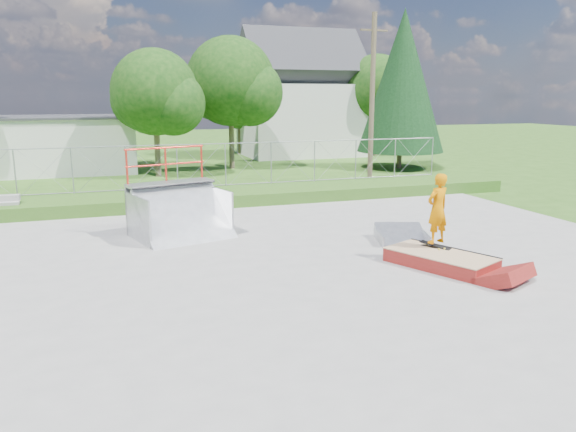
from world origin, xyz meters
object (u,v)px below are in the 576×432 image
object	(u,v)px
grind_box	(440,260)
quarter_pipe	(181,194)
flat_bank_ramp	(401,236)
skater	(437,211)

from	to	relation	value
grind_box	quarter_pipe	world-z (taller)	quarter_pipe
flat_bank_ramp	skater	world-z (taller)	skater
grind_box	skater	size ratio (longest dim) A/B	1.62
quarter_pipe	skater	xyz separation A→B (m)	(5.81, -4.66, 0.00)
skater	grind_box	bearing A→B (deg)	55.76
grind_box	quarter_pipe	xyz separation A→B (m)	(-5.63, 5.16, 1.14)
quarter_pipe	skater	size ratio (longest dim) A/B	1.48
grind_box	quarter_pipe	size ratio (longest dim) A/B	1.09
grind_box	flat_bank_ramp	xyz separation A→B (m)	(0.36, 2.50, 0.02)
grind_box	skater	xyz separation A→B (m)	(0.18, 0.50, 1.14)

